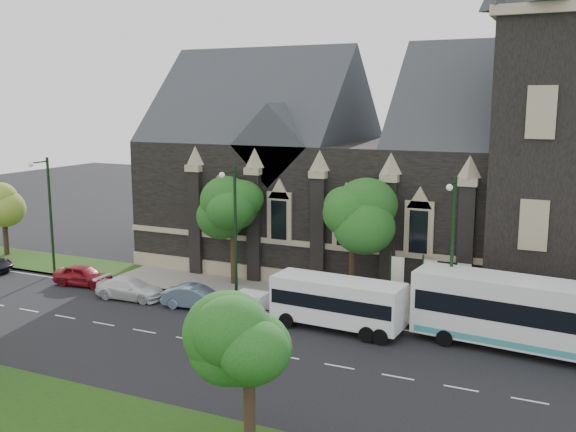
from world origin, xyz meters
The scene contains 19 objects.
ground centered at (0.00, 0.00, 0.00)m, with size 160.00×160.00×0.00m, color black.
sidewalk centered at (0.00, 9.50, 0.07)m, with size 80.00×5.00×0.15m, color gray.
museum centered at (5.12, 18.78, 8.17)m, with size 40.00×17.70×29.90m.
tree_park_east centered at (6.18, -9.32, 4.62)m, with size 3.40×3.40×6.28m.
tree_walk_right centered at (3.21, 10.71, 5.82)m, with size 4.08×4.08×7.80m.
tree_walk_left centered at (-5.80, 10.70, 5.73)m, with size 3.91×3.91×7.64m.
tree_walk_far centered at (-27.82, 10.18, 4.62)m, with size 3.40×3.40×6.28m.
street_lamp_near centered at (10.00, 7.09, 5.11)m, with size 0.36×1.88×9.00m.
street_lamp_mid centered at (-4.00, 7.09, 5.11)m, with size 0.36×1.88×9.00m.
street_lamp_far centered at (-20.00, 7.09, 5.11)m, with size 0.36×1.88×9.00m.
banner_flag_left centered at (6.29, 9.00, 2.38)m, with size 0.90×0.10×4.00m.
banner_flag_center centered at (8.29, 9.00, 2.38)m, with size 0.90×0.10×4.00m.
banner_flag_right centered at (10.29, 9.00, 2.38)m, with size 0.90×0.10×4.00m.
tour_coach centered at (15.02, 5.90, 2.11)m, with size 13.55×4.12×3.89m.
shuttle_bus centered at (4.00, 5.06, 1.72)m, with size 7.83×3.06×2.97m.
box_trailer centered at (-1.62, 4.95, 0.85)m, with size 2.81×1.65×1.49m.
sedan centered at (-5.59, 4.90, 0.73)m, with size 1.54×4.42×1.46m, color slate.
car_far_red centered at (-15.82, 5.87, 0.75)m, with size 1.76×4.38×1.49m, color maroon.
car_far_white centered at (-10.71, 4.73, 0.70)m, with size 1.96×4.83×1.40m, color white.
Camera 1 is at (16.45, -28.80, 13.13)m, focal length 40.27 mm.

